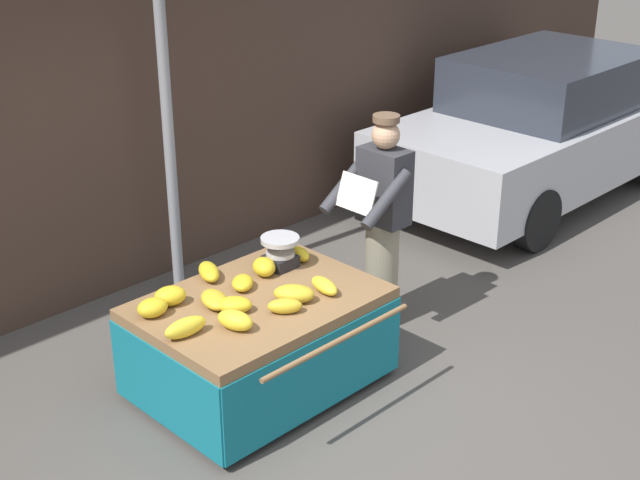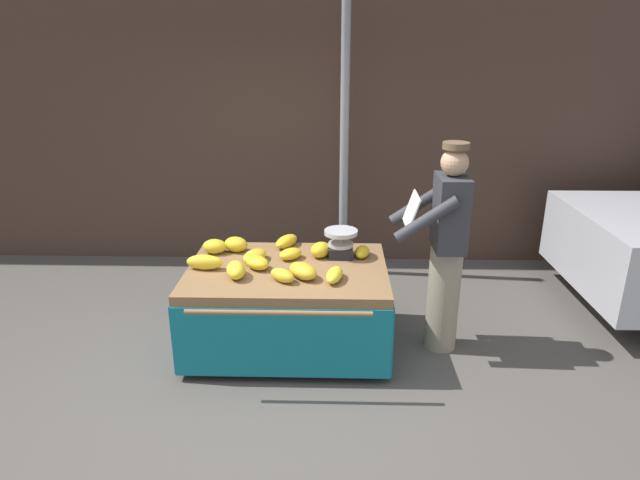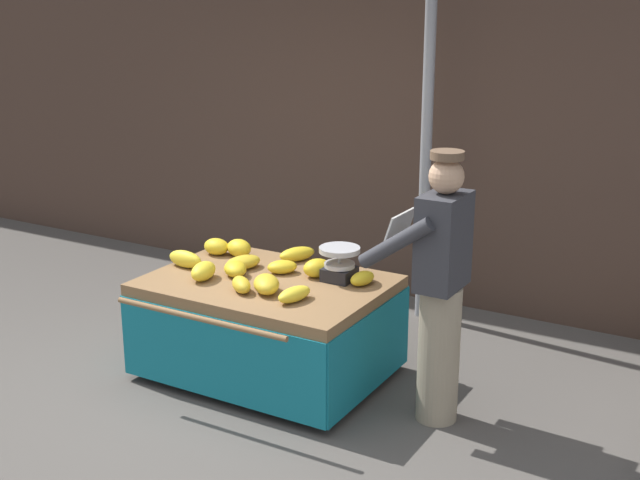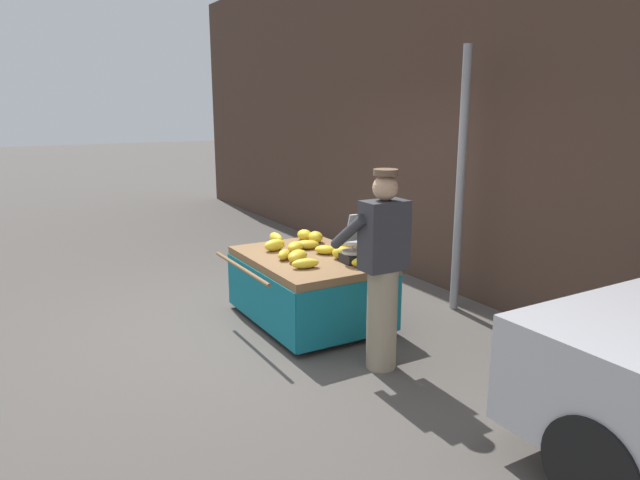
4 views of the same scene
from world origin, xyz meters
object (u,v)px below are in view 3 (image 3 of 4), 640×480
object	(u,v)px
weighing_scale	(339,264)
vendor_person	(439,288)
banana_bunch_2	(239,248)
banana_bunch_5	(243,262)
street_pole	(426,148)
banana_bunch_11	(362,278)
banana_bunch_3	(317,268)
banana_bunch_1	(297,254)
banana_bunch_8	(266,284)
banana_bunch_6	(241,285)
banana_bunch_4	(282,267)
banana_cart	(267,306)
banana_bunch_7	(235,269)
banana_bunch_10	(203,271)
banana_bunch_12	(294,294)
banana_bunch_9	(185,259)
banana_bunch_0	(216,247)

from	to	relation	value
weighing_scale	vendor_person	xyz separation A→B (m)	(0.82, -0.24, 0.05)
vendor_person	banana_bunch_2	bearing A→B (deg)	168.90
banana_bunch_2	banana_bunch_5	size ratio (longest dim) A/B	0.77
street_pole	weighing_scale	world-z (taller)	street_pole
banana_bunch_2	banana_bunch_11	size ratio (longest dim) A/B	1.02
banana_bunch_3	vendor_person	xyz separation A→B (m)	(0.99, -0.23, 0.11)
banana_bunch_1	banana_bunch_8	distance (m)	0.70
street_pole	banana_bunch_5	size ratio (longest dim) A/B	10.32
banana_bunch_3	banana_bunch_6	distance (m)	0.58
banana_bunch_11	vendor_person	distance (m)	0.69
banana_bunch_2	banana_bunch_4	distance (m)	0.51
banana_bunch_8	banana_bunch_4	bearing A→B (deg)	107.83
weighing_scale	banana_cart	bearing A→B (deg)	-150.09
banana_bunch_1	banana_bunch_11	xyz separation A→B (m)	(0.66, -0.23, -0.00)
banana_bunch_3	banana_bunch_8	xyz separation A→B (m)	(-0.13, -0.44, -0.00)
banana_bunch_1	banana_bunch_4	size ratio (longest dim) A/B	1.37
weighing_scale	banana_bunch_4	distance (m)	0.43
banana_bunch_7	weighing_scale	bearing A→B (deg)	22.91
banana_bunch_10	banana_bunch_12	distance (m)	0.76
banana_cart	banana_bunch_7	bearing A→B (deg)	-171.88
banana_bunch_2	banana_bunch_6	size ratio (longest dim) A/B	0.93
banana_cart	banana_bunch_1	world-z (taller)	banana_bunch_1
banana_bunch_2	banana_bunch_5	bearing A→B (deg)	-48.96
banana_bunch_10	banana_bunch_9	bearing A→B (deg)	151.69
street_pole	banana_bunch_0	world-z (taller)	street_pole
banana_bunch_11	banana_bunch_2	bearing A→B (deg)	174.44
banana_bunch_4	banana_bunch_5	bearing A→B (deg)	-169.14
banana_bunch_1	banana_bunch_7	bearing A→B (deg)	-110.61
banana_bunch_5	banana_bunch_7	size ratio (longest dim) A/B	1.18
banana_bunch_0	banana_bunch_12	xyz separation A→B (m)	(1.03, -0.55, -0.01)
banana_bunch_6	banana_bunch_5	bearing A→B (deg)	123.63
banana_bunch_0	banana_bunch_9	size ratio (longest dim) A/B	0.70
banana_bunch_3	banana_bunch_9	bearing A→B (deg)	-162.16
banana_bunch_1	banana_bunch_2	xyz separation A→B (m)	(-0.43, -0.13, 0.01)
banana_cart	vendor_person	world-z (taller)	vendor_person
banana_cart	banana_bunch_12	bearing A→B (deg)	-33.37
banana_bunch_10	banana_bunch_6	bearing A→B (deg)	-10.62
banana_bunch_6	banana_bunch_8	distance (m)	0.17
banana_bunch_3	banana_bunch_4	bearing A→B (deg)	-167.08
banana_bunch_6	banana_bunch_9	world-z (taller)	banana_bunch_9
banana_bunch_2	vendor_person	xyz separation A→B (m)	(1.73, -0.34, 0.11)
banana_bunch_6	banana_bunch_12	xyz separation A→B (m)	(0.39, 0.03, -0.00)
banana_bunch_11	banana_bunch_9	bearing A→B (deg)	-166.71
banana_bunch_1	banana_bunch_4	distance (m)	0.30
banana_bunch_3	banana_bunch_4	distance (m)	0.26
banana_bunch_11	street_pole	bearing A→B (deg)	95.93
weighing_scale	banana_bunch_3	bearing A→B (deg)	-175.63
banana_bunch_6	banana_bunch_9	distance (m)	0.68
banana_bunch_4	banana_bunch_5	xyz separation A→B (m)	(-0.29, -0.06, 0.00)
banana_bunch_3	banana_bunch_10	xyz separation A→B (m)	(-0.64, -0.44, -0.00)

